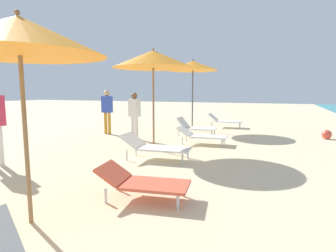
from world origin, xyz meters
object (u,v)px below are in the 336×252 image
(lounger_third_shoreside, at_px, (201,135))
(person_walking_mid, at_px, (107,108))
(umbrella_farthest, at_px, (193,66))
(person_walking_far, at_px, (134,112))
(lounger_third_inland, at_px, (155,146))
(beach_ball, at_px, (327,134))
(lounger_farthest_shoreside, at_px, (225,120))
(lounger_farthest_inland, at_px, (196,127))
(lounger_second_shoreside, at_px, (143,182))
(umbrella_third, at_px, (153,59))
(umbrella_second, at_px, (19,36))

(lounger_third_shoreside, relative_size, person_walking_mid, 0.93)
(umbrella_farthest, distance_m, person_walking_far, 3.45)
(lounger_third_inland, relative_size, beach_ball, 5.38)
(lounger_farthest_shoreside, height_order, lounger_farthest_inland, lounger_farthest_inland)
(person_walking_mid, xyz_separation_m, person_walking_far, (1.50, -0.62, -0.06))
(person_walking_far, bearing_deg, lounger_farthest_shoreside, 168.06)
(lounger_farthest_shoreside, bearing_deg, lounger_third_shoreside, -93.77)
(lounger_third_inland, bearing_deg, person_walking_far, 122.95)
(person_walking_mid, distance_m, person_walking_far, 1.62)
(lounger_farthest_shoreside, bearing_deg, beach_ball, -28.92)
(lounger_third_inland, bearing_deg, lounger_farthest_shoreside, 80.13)
(lounger_farthest_inland, distance_m, beach_ball, 4.31)
(lounger_third_shoreside, relative_size, person_walking_far, 0.98)
(lounger_second_shoreside, height_order, lounger_farthest_inland, lounger_farthest_inland)
(lounger_third_inland, bearing_deg, lounger_second_shoreside, -75.38)
(person_walking_mid, bearing_deg, beach_ball, 107.32)
(lounger_third_shoreside, relative_size, lounger_farthest_shoreside, 1.01)
(umbrella_third, height_order, lounger_third_inland, umbrella_third)
(lounger_second_shoreside, distance_m, lounger_farthest_inland, 6.00)
(umbrella_farthest, bearing_deg, beach_ball, -4.02)
(umbrella_second, relative_size, person_walking_far, 1.60)
(umbrella_second, distance_m, lounger_third_inland, 3.78)
(person_walking_far, relative_size, beach_ball, 5.01)
(lounger_farthest_inland, relative_size, person_walking_mid, 0.87)
(umbrella_farthest, height_order, lounger_farthest_shoreside, umbrella_farthest)
(umbrella_third, xyz_separation_m, person_walking_far, (-1.28, 1.22, -1.46))
(umbrella_second, distance_m, umbrella_farthest, 8.31)
(lounger_third_shoreside, height_order, lounger_farthest_shoreside, lounger_farthest_shoreside)
(umbrella_farthest, height_order, beach_ball, umbrella_farthest)
(lounger_farthest_shoreside, bearing_deg, umbrella_third, -104.27)
(umbrella_third, relative_size, lounger_farthest_shoreside, 1.80)
(umbrella_second, xyz_separation_m, lounger_third_shoreside, (0.52, 5.50, -1.88))
(lounger_second_shoreside, distance_m, umbrella_third, 3.96)
(lounger_farthest_inland, bearing_deg, lounger_farthest_shoreside, 73.38)
(umbrella_third, relative_size, person_walking_far, 1.75)
(person_walking_mid, relative_size, person_walking_far, 1.05)
(umbrella_farthest, bearing_deg, lounger_third_inland, -81.90)
(lounger_third_shoreside, height_order, umbrella_farthest, umbrella_farthest)
(lounger_third_inland, distance_m, beach_ball, 6.15)
(umbrella_second, bearing_deg, umbrella_farthest, 94.51)
(umbrella_third, xyz_separation_m, lounger_third_shoreside, (0.95, 1.28, -2.10))
(lounger_third_shoreside, height_order, lounger_farthest_inland, lounger_farthest_inland)
(umbrella_second, xyz_separation_m, person_walking_mid, (-3.20, 6.05, -1.18))
(umbrella_farthest, bearing_deg, lounger_farthest_shoreside, 49.96)
(umbrella_third, bearing_deg, lounger_farthest_shoreside, 81.02)
(lounger_third_inland, height_order, person_walking_far, person_walking_far)
(lounger_farthest_inland, height_order, beach_ball, lounger_farthest_inland)
(umbrella_farthest, height_order, person_walking_far, umbrella_farthest)
(umbrella_second, distance_m, person_walking_far, 5.82)
(umbrella_second, relative_size, person_walking_mid, 1.52)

